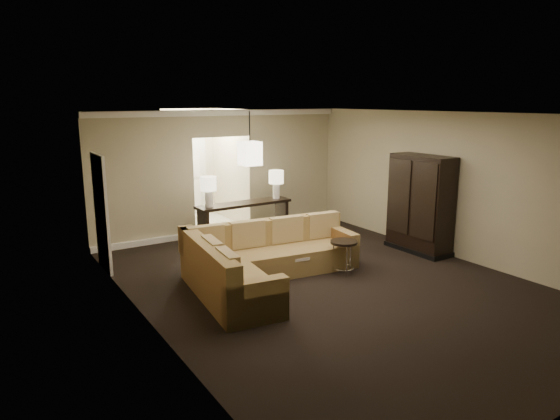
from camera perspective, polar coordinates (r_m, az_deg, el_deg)
ground at (r=8.45m, az=5.71°, el=-8.49°), size 8.00×8.00×0.00m
wall_back at (r=11.42m, az=-6.59°, el=4.27°), size 6.00×0.04×2.80m
wall_left at (r=6.67m, az=-14.82°, el=-1.95°), size 0.04×8.00×2.80m
wall_right at (r=10.16m, az=19.37°, el=2.63°), size 0.04×8.00×2.80m
ceiling at (r=7.89m, az=6.15°, el=10.86°), size 6.00×8.00×0.02m
crown_molding at (r=11.26m, az=-6.64°, el=10.96°), size 6.00×0.10×0.12m
baseboard at (r=11.64m, az=-6.32°, el=-2.30°), size 6.00×0.10×0.12m
side_door at (r=9.40m, az=-19.75°, el=-0.32°), size 0.05×0.90×2.10m
foyer at (r=12.64m, az=-9.24°, el=4.53°), size 1.44×2.02×2.80m
sectional_sofa at (r=8.42m, az=-2.19°, el=-5.85°), size 3.32×2.55×0.92m
coffee_table at (r=8.93m, az=-0.40°, el=-6.01°), size 1.01×1.01×0.37m
console_table at (r=10.94m, az=-4.10°, el=-0.86°), size 2.17×0.53×0.83m
armoire at (r=10.36m, az=15.72°, el=0.44°), size 0.58×1.36×1.95m
drink_table at (r=8.87m, az=7.28°, el=-4.58°), size 0.48×0.48×0.60m
table_lamp_left at (r=10.41m, az=-8.17°, el=2.65°), size 0.33×0.33×0.64m
table_lamp_right at (r=11.21m, az=-0.44°, el=3.47°), size 0.33×0.33×0.64m
pendant_light at (r=10.20m, az=-3.46°, el=6.49°), size 0.38×0.38×1.09m
person at (r=12.65m, az=-11.25°, el=2.53°), size 0.67×0.48×1.76m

